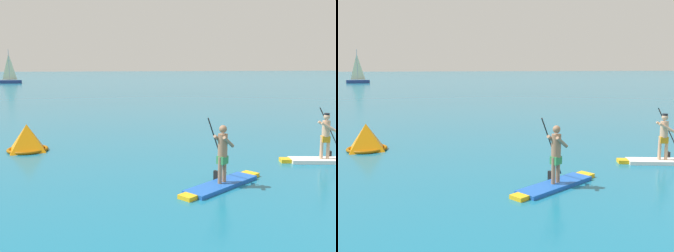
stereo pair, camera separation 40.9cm
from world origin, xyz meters
The scene contains 4 objects.
paddleboarder_near_left centered at (-5.12, 3.77, 0.35)m, with size 2.91×2.08×1.92m.
paddleboarder_mid_center centered at (-0.55, 5.46, 0.31)m, with size 3.39×1.33×1.87m.
race_marker_buoy centered at (-10.85, 9.73, 0.46)m, with size 1.82×1.82×1.05m.
sailboat_left_horizon centered at (-20.80, 71.70, 1.00)m, with size 4.07×0.99×6.25m.
Camera 1 is at (-8.95, -5.94, 3.29)m, focal length 41.57 mm.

